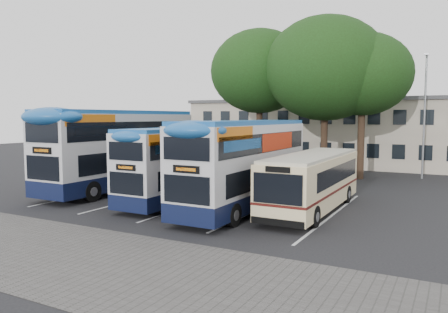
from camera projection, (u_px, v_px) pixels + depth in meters
ground at (219, 231)px, 17.34m from camera, size 120.00×120.00×0.00m
paving_strip at (89, 259)px, 13.90m from camera, size 40.00×6.00×0.01m
bay_lines at (203, 201)px, 23.50m from camera, size 14.12×11.00×0.01m
depot_building at (359, 132)px, 40.73m from camera, size 32.40×8.40×6.20m
lamp_post at (425, 109)px, 31.57m from camera, size 0.25×1.05×9.06m
tree_left at (260, 72)px, 35.20m from camera, size 7.92×7.92×11.57m
tree_mid at (326, 69)px, 31.91m from camera, size 8.97×8.97×11.87m
tree_right at (363, 75)px, 31.29m from camera, size 6.97×6.97×10.54m
bus_dd_left at (122, 146)px, 27.13m from camera, size 2.86×11.80×4.92m
bus_dd_mid at (185, 160)px, 23.54m from camera, size 2.31×9.52×3.96m
bus_dd_right at (245, 161)px, 21.38m from camera, size 2.53×10.45×4.35m
bus_single at (313, 179)px, 21.05m from camera, size 2.36×9.26×2.76m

